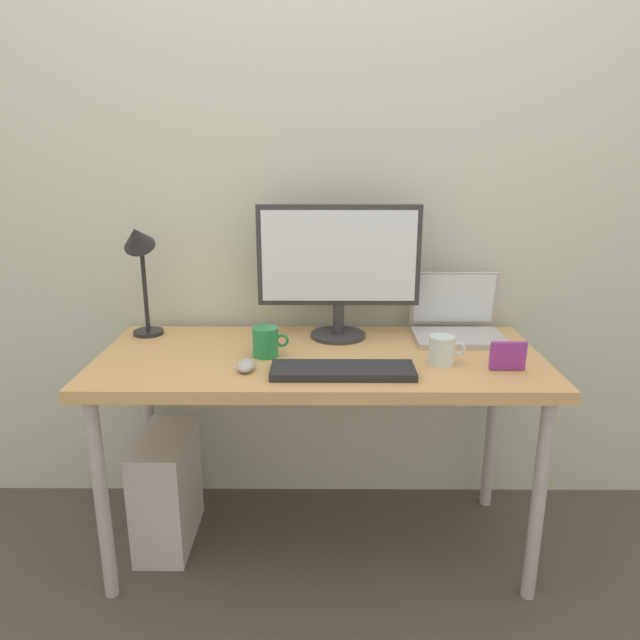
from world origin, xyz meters
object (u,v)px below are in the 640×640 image
at_px(desk, 320,373).
at_px(keyboard, 343,371).
at_px(laptop, 457,321).
at_px(mouse, 246,366).
at_px(coffee_mug, 266,342).
at_px(computer_tower, 167,489).
at_px(desk_lamp, 139,255).
at_px(photo_frame, 508,356).
at_px(monitor, 339,263).
at_px(glass_cup, 442,350).

bearing_deg(desk, keyboard, -68.87).
relative_size(laptop, mouse, 3.56).
bearing_deg(coffee_mug, computer_tower, 173.59).
distance_m(desk, coffee_mug, 0.21).
bearing_deg(desk_lamp, desk, -16.59).
bearing_deg(mouse, photo_frame, 0.67).
xyz_separation_m(monitor, laptop, (0.44, 0.02, -0.22)).
xyz_separation_m(laptop, coffee_mug, (-0.68, -0.22, -0.01)).
relative_size(desk, coffee_mug, 12.19).
height_order(monitor, keyboard, monitor).
xyz_separation_m(laptop, glass_cup, (-0.11, -0.30, -0.01)).
relative_size(laptop, glass_cup, 2.74).
height_order(keyboard, computer_tower, keyboard).
xyz_separation_m(laptop, photo_frame, (0.08, -0.35, -0.01)).
bearing_deg(monitor, computer_tower, -165.30).
bearing_deg(computer_tower, desk_lamp, 115.89).
bearing_deg(desk_lamp, monitor, -0.05).
distance_m(desk_lamp, computer_tower, 0.86).
bearing_deg(mouse, monitor, 49.49).
xyz_separation_m(monitor, coffee_mug, (-0.24, -0.21, -0.23)).
bearing_deg(monitor, coffee_mug, -139.76).
height_order(laptop, desk_lamp, desk_lamp).
height_order(mouse, coffee_mug, coffee_mug).
xyz_separation_m(desk, mouse, (-0.23, -0.15, 0.08)).
height_order(keyboard, mouse, mouse).
bearing_deg(mouse, desk_lamp, 139.96).
distance_m(monitor, coffee_mug, 0.39).
xyz_separation_m(desk, laptop, (0.50, 0.21, 0.12)).
height_order(monitor, glass_cup, monitor).
height_order(desk, computer_tower, desk).
relative_size(desk_lamp, keyboard, 0.98).
height_order(laptop, keyboard, laptop).
xyz_separation_m(laptop, desk_lamp, (-1.14, -0.01, 0.25)).
bearing_deg(glass_cup, desk, 167.00).
bearing_deg(computer_tower, keyboard, -18.29).
bearing_deg(laptop, monitor, -178.02).
distance_m(keyboard, coffee_mug, 0.30).
relative_size(monitor, mouse, 6.42).
relative_size(desk, desk_lamp, 3.43).
relative_size(monitor, laptop, 1.80).
xyz_separation_m(photo_frame, computer_tower, (-1.14, 0.17, -0.58)).
xyz_separation_m(desk, coffee_mug, (-0.18, -0.02, 0.12)).
bearing_deg(photo_frame, keyboard, -175.84).
relative_size(monitor, coffee_mug, 4.75).
distance_m(coffee_mug, computer_tower, 0.70).
xyz_separation_m(laptop, computer_tower, (-1.06, -0.18, -0.59)).
height_order(desk, desk_lamp, desk_lamp).
relative_size(laptop, keyboard, 0.73).
bearing_deg(desk, glass_cup, -13.00).
bearing_deg(monitor, desk_lamp, 179.95).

